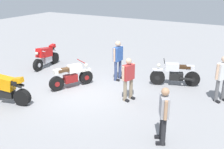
{
  "coord_description": "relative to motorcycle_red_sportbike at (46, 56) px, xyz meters",
  "views": [
    {
      "loc": [
        -5.9,
        7.92,
        4.31
      ],
      "look_at": [
        -0.96,
        -0.67,
        0.75
      ],
      "focal_mm": 42.99,
      "sensor_mm": 36.0,
      "label": 1
    }
  ],
  "objects": [
    {
      "name": "person_in_gray_shirt",
      "position": [
        -7.48,
        3.44,
        0.33
      ],
      "size": [
        0.47,
        0.61,
        1.63
      ],
      "rotation": [
        0.0,
        0.0,
        0.48
      ],
      "color": "#262628",
      "rests_on": "ground"
    },
    {
      "name": "motorcycle_cream_vintage",
      "position": [
        -2.81,
        1.52,
        -0.11
      ],
      "size": [
        1.06,
        1.82,
        1.07
      ],
      "rotation": [
        0.0,
        0.0,
        4.26
      ],
      "color": "black",
      "rests_on": "ground"
    },
    {
      "name": "motorcycle_silver_cruiser",
      "position": [
        -6.5,
        -0.83,
        -0.07
      ],
      "size": [
        1.98,
        0.97,
        1.09
      ],
      "rotation": [
        0.0,
        0.0,
        0.39
      ],
      "color": "black",
      "rests_on": "ground"
    },
    {
      "name": "motorcycle_red_sportbike",
      "position": [
        0.0,
        0.0,
        0.0
      ],
      "size": [
        0.7,
        1.96,
        1.14
      ],
      "rotation": [
        0.0,
        0.0,
        1.68
      ],
      "color": "black",
      "rests_on": "ground"
    },
    {
      "name": "person_in_red_shirt",
      "position": [
        -5.41,
        1.43,
        0.32
      ],
      "size": [
        0.42,
        0.63,
        1.62
      ],
      "rotation": [
        0.0,
        0.0,
        2.84
      ],
      "color": "gray",
      "rests_on": "ground"
    },
    {
      "name": "ground_plane",
      "position": [
        -3.58,
        1.8,
        -0.59
      ],
      "size": [
        40.0,
        40.0,
        0.0
      ],
      "primitive_type": "plane",
      "color": "gray"
    },
    {
      "name": "person_in_blue_shirt",
      "position": [
        -4.05,
        -0.26,
        0.43
      ],
      "size": [
        0.33,
        0.68,
        1.77
      ],
      "rotation": [
        0.0,
        0.0,
        3.07
      ],
      "color": "#384772",
      "rests_on": "ground"
    },
    {
      "name": "person_in_white_shirt",
      "position": [
        -8.41,
        -0.17,
        0.41
      ],
      "size": [
        0.51,
        0.6,
        1.74
      ],
      "rotation": [
        0.0,
        0.0,
        2.54
      ],
      "color": "#59595B",
      "rests_on": "ground"
    },
    {
      "name": "motorcycle_orange_sportbike",
      "position": [
        -1.68,
        3.91,
        0.0
      ],
      "size": [
        1.94,
        0.82,
        1.14
      ],
      "rotation": [
        0.0,
        0.0,
        0.25
      ],
      "color": "black",
      "rests_on": "ground"
    }
  ]
}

